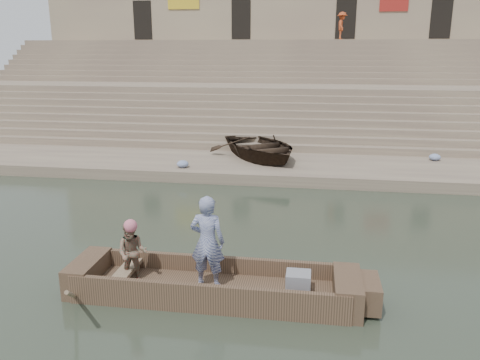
% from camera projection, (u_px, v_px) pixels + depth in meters
% --- Properties ---
extents(ground, '(120.00, 120.00, 0.00)m').
position_uv_depth(ground, '(172.00, 253.00, 11.30)').
color(ground, '#293326').
rests_on(ground, ground).
extents(lower_landing, '(32.00, 4.00, 0.40)m').
position_uv_depth(lower_landing, '(230.00, 166.00, 18.87)').
color(lower_landing, gray).
rests_on(lower_landing, ground).
extents(mid_landing, '(32.00, 3.00, 2.80)m').
position_uv_depth(mid_landing, '(254.00, 112.00, 25.71)').
color(mid_landing, gray).
rests_on(mid_landing, ground).
extents(upper_landing, '(32.00, 3.00, 5.20)m').
position_uv_depth(upper_landing, '(267.00, 81.00, 32.07)').
color(upper_landing, gray).
rests_on(upper_landing, ground).
extents(ghat_steps, '(32.00, 11.00, 5.20)m').
position_uv_depth(ghat_steps, '(258.00, 101.00, 27.21)').
color(ghat_steps, gray).
rests_on(ghat_steps, ground).
extents(building_wall, '(32.00, 5.07, 11.20)m').
position_uv_depth(building_wall, '(273.00, 35.00, 35.09)').
color(building_wall, tan).
rests_on(building_wall, ground).
extents(main_rowboat, '(5.00, 1.30, 0.22)m').
position_uv_depth(main_rowboat, '(212.00, 291.00, 9.31)').
color(main_rowboat, brown).
rests_on(main_rowboat, ground).
extents(rowboat_trim, '(6.04, 2.63, 1.89)m').
position_uv_depth(rowboat_trim, '(223.00, 283.00, 9.22)').
color(rowboat_trim, brown).
rests_on(rowboat_trim, ground).
extents(standing_man, '(0.68, 0.46, 1.82)m').
position_uv_depth(standing_man, '(207.00, 242.00, 9.07)').
color(standing_man, navy).
rests_on(standing_man, main_rowboat).
extents(rowing_man, '(0.64, 0.53, 1.22)m').
position_uv_depth(rowing_man, '(132.00, 253.00, 9.31)').
color(rowing_man, '#2A805E').
rests_on(rowing_man, main_rowboat).
extents(television, '(0.46, 0.42, 0.40)m').
position_uv_depth(television, '(298.00, 283.00, 8.99)').
color(television, gray).
rests_on(television, main_rowboat).
extents(beached_rowboat, '(5.15, 5.53, 0.93)m').
position_uv_depth(beached_rowboat, '(260.00, 147.00, 19.19)').
color(beached_rowboat, '#2D2116').
rests_on(beached_rowboat, lower_landing).
extents(pedestrian, '(0.66, 1.09, 1.66)m').
position_uv_depth(pedestrian, '(342.00, 26.00, 29.78)').
color(pedestrian, '#AF411D').
rests_on(pedestrian, upper_landing).
extents(cloth_bundles, '(9.95, 3.08, 0.26)m').
position_uv_depth(cloth_bundles, '(313.00, 160.00, 18.35)').
color(cloth_bundles, '#3F5999').
rests_on(cloth_bundles, lower_landing).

